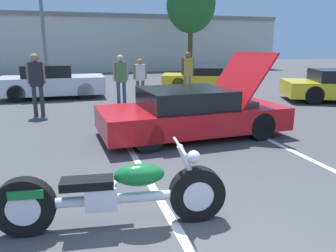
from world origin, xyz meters
The scene contains 11 objects.
parking_stripe_middle centered at (-0.21, 1.38, 0.00)m, with size 0.12×5.57×0.01m, color white.
far_building centered at (0.00, 25.38, 2.34)m, with size 32.00×4.20×4.40m.
tree_background centered at (6.68, 19.14, 4.69)m, with size 3.25×3.25×6.58m.
motorcycle centered at (-0.89, 1.06, 0.41)m, with size 2.66×0.73×0.98m.
show_car_hood_open centered at (1.40, 4.60, 0.56)m, with size 4.38×2.17×1.93m.
parked_car_mid_right_row centered at (4.96, 12.35, 0.51)m, with size 4.50×3.12×1.05m.
parked_car_mid_left_row centered at (-2.03, 11.59, 0.63)m, with size 4.07×1.96×1.33m.
spectator_near_motorcycle centered at (3.17, 9.87, 1.10)m, with size 0.52×0.24×1.83m.
spectator_by_show_car centered at (0.34, 8.65, 1.06)m, with size 0.52×0.23×1.77m.
spectator_midground centered at (-2.26, 7.93, 1.12)m, with size 0.52×0.24×1.85m.
spectator_far_lot centered at (1.24, 9.80, 0.94)m, with size 0.52×0.21×1.59m.
Camera 1 is at (-1.28, -2.47, 2.10)m, focal length 35.00 mm.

